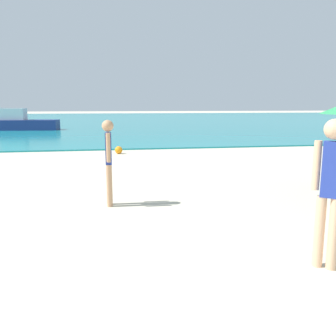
{
  "coord_description": "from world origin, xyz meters",
  "views": [
    {
      "loc": [
        -0.45,
        -0.02,
        1.81
      ],
      "look_at": [
        0.57,
        6.01,
        0.71
      ],
      "focal_mm": 37.88,
      "sensor_mm": 36.0,
      "label": 1
    }
  ],
  "objects_px": {
    "person_standing": "(330,186)",
    "boat_near": "(23,123)",
    "beach_ball": "(119,150)",
    "person_distant": "(109,158)"
  },
  "relations": [
    {
      "from": "person_standing",
      "to": "boat_near",
      "type": "height_order",
      "value": "person_standing"
    },
    {
      "from": "boat_near",
      "to": "beach_ball",
      "type": "height_order",
      "value": "boat_near"
    },
    {
      "from": "person_standing",
      "to": "beach_ball",
      "type": "relative_size",
      "value": 5.92
    },
    {
      "from": "person_standing",
      "to": "boat_near",
      "type": "xyz_separation_m",
      "value": [
        -8.18,
        22.89,
        -0.37
      ]
    },
    {
      "from": "person_standing",
      "to": "beach_ball",
      "type": "distance_m",
      "value": 10.1
    },
    {
      "from": "person_distant",
      "to": "boat_near",
      "type": "height_order",
      "value": "boat_near"
    },
    {
      "from": "person_distant",
      "to": "person_standing",
      "type": "bearing_deg",
      "value": 38.75
    },
    {
      "from": "person_standing",
      "to": "boat_near",
      "type": "bearing_deg",
      "value": 149.71
    },
    {
      "from": "person_standing",
      "to": "beach_ball",
      "type": "bearing_deg",
      "value": 141.39
    },
    {
      "from": "person_standing",
      "to": "beach_ball",
      "type": "xyz_separation_m",
      "value": [
        -1.98,
        9.87,
        -0.81
      ]
    }
  ]
}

